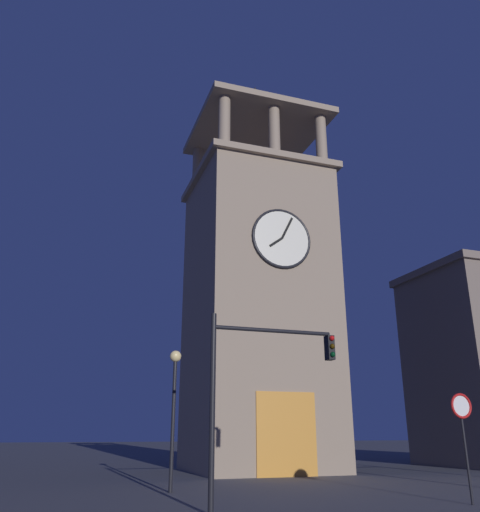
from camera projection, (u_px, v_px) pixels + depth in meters
ground_plane at (298, 474)px, 27.12m from camera, size 200.00×200.00×0.00m
clocktower at (258, 306)px, 31.53m from camera, size 8.19×8.23×24.96m
traffic_signal_near at (257, 375)px, 15.14m from camera, size 3.94×0.41×5.36m
street_lamp at (174, 391)px, 19.83m from camera, size 0.44×0.44×5.07m
no_horn_sign at (462, 416)px, 16.31m from camera, size 0.78×0.14×3.23m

